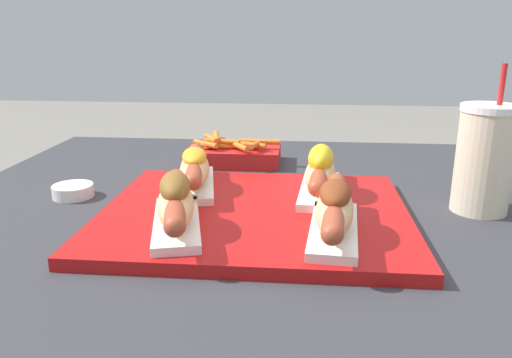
# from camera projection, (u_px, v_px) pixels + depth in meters

# --- Properties ---
(serving_tray) EXTENTS (0.45, 0.38, 0.02)m
(serving_tray) POSITION_uv_depth(u_px,v_px,m) (255.00, 214.00, 0.75)
(serving_tray) COLOR #B71414
(serving_tray) RESTS_ON patio_table
(hot_dog_0) EXTENTS (0.10, 0.22, 0.08)m
(hot_dog_0) POSITION_uv_depth(u_px,v_px,m) (176.00, 203.00, 0.66)
(hot_dog_0) COLOR white
(hot_dog_0) RESTS_ON serving_tray
(hot_dog_1) EXTENTS (0.08, 0.22, 0.07)m
(hot_dog_1) POSITION_uv_depth(u_px,v_px,m) (335.00, 210.00, 0.64)
(hot_dog_1) COLOR white
(hot_dog_1) RESTS_ON serving_tray
(hot_dog_2) EXTENTS (0.09, 0.22, 0.07)m
(hot_dog_2) POSITION_uv_depth(u_px,v_px,m) (195.00, 169.00, 0.83)
(hot_dog_2) COLOR white
(hot_dog_2) RESTS_ON serving_tray
(hot_dog_3) EXTENTS (0.07, 0.22, 0.08)m
(hot_dog_3) POSITION_uv_depth(u_px,v_px,m) (320.00, 173.00, 0.80)
(hot_dog_3) COLOR white
(hot_dog_3) RESTS_ON serving_tray
(sauce_bowl) EXTENTS (0.07, 0.07, 0.02)m
(sauce_bowl) POSITION_uv_depth(u_px,v_px,m) (73.00, 190.00, 0.85)
(sauce_bowl) COLOR white
(sauce_bowl) RESTS_ON patio_table
(drink_cup) EXTENTS (0.09, 0.09, 0.23)m
(drink_cup) POSITION_uv_depth(u_px,v_px,m) (485.00, 160.00, 0.76)
(drink_cup) COLOR beige
(drink_cup) RESTS_ON patio_table
(fries_basket) EXTENTS (0.19, 0.13, 0.06)m
(fries_basket) POSITION_uv_depth(u_px,v_px,m) (233.00, 154.00, 1.05)
(fries_basket) COLOR red
(fries_basket) RESTS_ON patio_table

